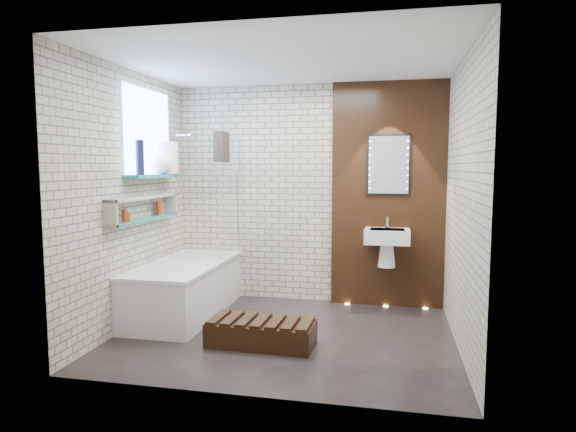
% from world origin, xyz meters
% --- Properties ---
extents(ground, '(3.20, 3.20, 0.00)m').
position_xyz_m(ground, '(0.00, 0.00, 0.00)').
color(ground, black).
rests_on(ground, ground).
extents(room_shell, '(3.24, 3.20, 2.60)m').
position_xyz_m(room_shell, '(0.00, 0.00, 1.30)').
color(room_shell, '#B5A68F').
rests_on(room_shell, ground).
extents(walnut_panel, '(1.30, 0.06, 2.60)m').
position_xyz_m(walnut_panel, '(0.95, 1.27, 1.30)').
color(walnut_panel, black).
rests_on(walnut_panel, ground).
extents(clerestory_window, '(0.18, 1.00, 0.94)m').
position_xyz_m(clerestory_window, '(-1.57, 0.35, 1.90)').
color(clerestory_window, '#7FADE0').
rests_on(clerestory_window, room_shell).
extents(display_niche, '(0.14, 1.30, 0.26)m').
position_xyz_m(display_niche, '(-1.53, 0.15, 1.20)').
color(display_niche, teal).
rests_on(display_niche, room_shell).
extents(bathtub, '(0.79, 1.74, 0.70)m').
position_xyz_m(bathtub, '(-1.22, 0.45, 0.29)').
color(bathtub, white).
rests_on(bathtub, ground).
extents(bath_screen, '(0.01, 0.78, 1.40)m').
position_xyz_m(bath_screen, '(-0.87, 0.89, 1.28)').
color(bath_screen, white).
rests_on(bath_screen, bathtub).
extents(towel, '(0.10, 0.26, 0.34)m').
position_xyz_m(towel, '(-0.87, 0.70, 1.85)').
color(towel, black).
rests_on(towel, bath_screen).
extents(shower_head, '(0.18, 0.18, 0.02)m').
position_xyz_m(shower_head, '(-1.30, 0.95, 2.00)').
color(shower_head, silver).
rests_on(shower_head, room_shell).
extents(washbasin, '(0.50, 0.36, 0.58)m').
position_xyz_m(washbasin, '(0.95, 1.07, 0.79)').
color(washbasin, white).
rests_on(washbasin, walnut_panel).
extents(led_mirror, '(0.50, 0.02, 0.70)m').
position_xyz_m(led_mirror, '(0.95, 1.23, 1.65)').
color(led_mirror, black).
rests_on(led_mirror, walnut_panel).
extents(walnut_step, '(0.98, 0.46, 0.22)m').
position_xyz_m(walnut_step, '(-0.16, -0.30, 0.11)').
color(walnut_step, black).
rests_on(walnut_step, ground).
extents(niche_bottles, '(0.06, 0.82, 0.15)m').
position_xyz_m(niche_bottles, '(-1.53, 0.22, 1.17)').
color(niche_bottles, '#9F6518').
rests_on(niche_bottles, display_niche).
extents(sill_vases, '(0.22, 0.81, 0.36)m').
position_xyz_m(sill_vases, '(-1.50, 0.57, 1.71)').
color(sill_vases, '#131634').
rests_on(sill_vases, clerestory_window).
extents(floor_uplights, '(0.96, 0.06, 0.01)m').
position_xyz_m(floor_uplights, '(0.95, 1.20, 0.01)').
color(floor_uplights, '#FFD899').
rests_on(floor_uplights, ground).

